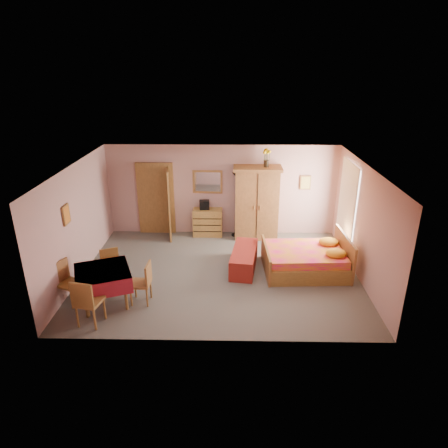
{
  "coord_description": "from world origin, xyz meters",
  "views": [
    {
      "loc": [
        0.27,
        -8.41,
        4.67
      ],
      "look_at": [
        0.1,
        0.3,
        1.15
      ],
      "focal_mm": 32.0,
      "sensor_mm": 36.0,
      "label": 1
    }
  ],
  "objects_px": {
    "stereo": "(204,205)",
    "bed": "(305,254)",
    "chair_west": "(69,283)",
    "dining_table": "(104,287)",
    "chair_east": "(140,283)",
    "wardrobe": "(257,203)",
    "bench": "(244,259)",
    "floor_lamp": "(236,205)",
    "sunflower_vase": "(267,158)",
    "chair_north": "(112,270)",
    "chair_south": "(89,301)",
    "chest_of_drawers": "(208,222)",
    "wall_mirror": "(208,182)"
  },
  "relations": [
    {
      "from": "stereo",
      "to": "floor_lamp",
      "type": "height_order",
      "value": "floor_lamp"
    },
    {
      "from": "wall_mirror",
      "to": "chair_west",
      "type": "height_order",
      "value": "wall_mirror"
    },
    {
      "from": "wardrobe",
      "to": "bench",
      "type": "bearing_deg",
      "value": -101.2
    },
    {
      "from": "chair_south",
      "to": "chair_east",
      "type": "xyz_separation_m",
      "value": [
        0.8,
        0.76,
        -0.04
      ]
    },
    {
      "from": "sunflower_vase",
      "to": "bench",
      "type": "relative_size",
      "value": 0.34
    },
    {
      "from": "wardrobe",
      "to": "chest_of_drawers",
      "type": "bearing_deg",
      "value": 175.74
    },
    {
      "from": "chair_south",
      "to": "chair_west",
      "type": "relative_size",
      "value": 1.06
    },
    {
      "from": "sunflower_vase",
      "to": "bed",
      "type": "xyz_separation_m",
      "value": [
        0.84,
        -2.0,
        -1.86
      ]
    },
    {
      "from": "bench",
      "to": "dining_table",
      "type": "bearing_deg",
      "value": -151.31
    },
    {
      "from": "bed",
      "to": "dining_table",
      "type": "bearing_deg",
      "value": -163.59
    },
    {
      "from": "chair_south",
      "to": "bed",
      "type": "bearing_deg",
      "value": 38.83
    },
    {
      "from": "bed",
      "to": "stereo",
      "type": "bearing_deg",
      "value": 137.29
    },
    {
      "from": "wardrobe",
      "to": "sunflower_vase",
      "type": "height_order",
      "value": "sunflower_vase"
    },
    {
      "from": "stereo",
      "to": "bed",
      "type": "xyz_separation_m",
      "value": [
        2.54,
        -2.14,
        -0.47
      ]
    },
    {
      "from": "wardrobe",
      "to": "chair_east",
      "type": "relative_size",
      "value": 2.29
    },
    {
      "from": "chair_south",
      "to": "chair_west",
      "type": "bearing_deg",
      "value": 145.52
    },
    {
      "from": "chair_north",
      "to": "wall_mirror",
      "type": "bearing_deg",
      "value": -145.31
    },
    {
      "from": "bed",
      "to": "chair_north",
      "type": "xyz_separation_m",
      "value": [
        -4.4,
        -0.87,
        -0.01
      ]
    },
    {
      "from": "floor_lamp",
      "to": "bench",
      "type": "relative_size",
      "value": 1.27
    },
    {
      "from": "bed",
      "to": "floor_lamp",
      "type": "bearing_deg",
      "value": 125.48
    },
    {
      "from": "wardrobe",
      "to": "chair_south",
      "type": "distance_m",
      "value": 5.41
    },
    {
      "from": "dining_table",
      "to": "chair_east",
      "type": "xyz_separation_m",
      "value": [
        0.74,
        0.07,
        0.06
      ]
    },
    {
      "from": "dining_table",
      "to": "chair_north",
      "type": "distance_m",
      "value": 0.64
    },
    {
      "from": "floor_lamp",
      "to": "sunflower_vase",
      "type": "xyz_separation_m",
      "value": [
        0.8,
        -0.09,
        1.38
      ]
    },
    {
      "from": "chest_of_drawers",
      "to": "chair_east",
      "type": "height_order",
      "value": "chair_east"
    },
    {
      "from": "chair_east",
      "to": "floor_lamp",
      "type": "bearing_deg",
      "value": -26.92
    },
    {
      "from": "wall_mirror",
      "to": "floor_lamp",
      "type": "height_order",
      "value": "wall_mirror"
    },
    {
      "from": "stereo",
      "to": "chair_east",
      "type": "bearing_deg",
      "value": -107.12
    },
    {
      "from": "bench",
      "to": "chair_west",
      "type": "distance_m",
      "value": 3.98
    },
    {
      "from": "stereo",
      "to": "chair_east",
      "type": "relative_size",
      "value": 0.31
    },
    {
      "from": "chest_of_drawers",
      "to": "wardrobe",
      "type": "height_order",
      "value": "wardrobe"
    },
    {
      "from": "chest_of_drawers",
      "to": "sunflower_vase",
      "type": "xyz_separation_m",
      "value": [
        1.61,
        -0.11,
        1.92
      ]
    },
    {
      "from": "wall_mirror",
      "to": "chair_west",
      "type": "distance_m",
      "value": 4.77
    },
    {
      "from": "wardrobe",
      "to": "chair_north",
      "type": "relative_size",
      "value": 2.34
    },
    {
      "from": "floor_lamp",
      "to": "chair_west",
      "type": "xyz_separation_m",
      "value": [
        -3.45,
        -3.59,
        -0.47
      ]
    },
    {
      "from": "chair_south",
      "to": "chair_north",
      "type": "distance_m",
      "value": 1.32
    },
    {
      "from": "floor_lamp",
      "to": "sunflower_vase",
      "type": "distance_m",
      "value": 1.6
    },
    {
      "from": "wardrobe",
      "to": "chair_west",
      "type": "bearing_deg",
      "value": -138.77
    },
    {
      "from": "wardrobe",
      "to": "bed",
      "type": "xyz_separation_m",
      "value": [
        1.06,
        -2.0,
        -0.58
      ]
    },
    {
      "from": "chair_south",
      "to": "chair_east",
      "type": "distance_m",
      "value": 1.1
    },
    {
      "from": "dining_table",
      "to": "chair_south",
      "type": "xyz_separation_m",
      "value": [
        -0.06,
        -0.69,
        0.11
      ]
    },
    {
      "from": "bed",
      "to": "chair_west",
      "type": "xyz_separation_m",
      "value": [
        -5.09,
        -1.49,
        0.01
      ]
    },
    {
      "from": "wall_mirror",
      "to": "wardrobe",
      "type": "bearing_deg",
      "value": -10.88
    },
    {
      "from": "bed",
      "to": "chair_north",
      "type": "bearing_deg",
      "value": -171.34
    },
    {
      "from": "stereo",
      "to": "chair_west",
      "type": "xyz_separation_m",
      "value": [
        -2.56,
        -3.63,
        -0.46
      ]
    },
    {
      "from": "bench",
      "to": "chair_east",
      "type": "distance_m",
      "value": 2.68
    },
    {
      "from": "stereo",
      "to": "chair_east",
      "type": "height_order",
      "value": "stereo"
    },
    {
      "from": "sunflower_vase",
      "to": "chair_south",
      "type": "relative_size",
      "value": 0.5
    },
    {
      "from": "sunflower_vase",
      "to": "chair_west",
      "type": "height_order",
      "value": "sunflower_vase"
    },
    {
      "from": "wall_mirror",
      "to": "dining_table",
      "type": "relative_size",
      "value": 0.8
    }
  ]
}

